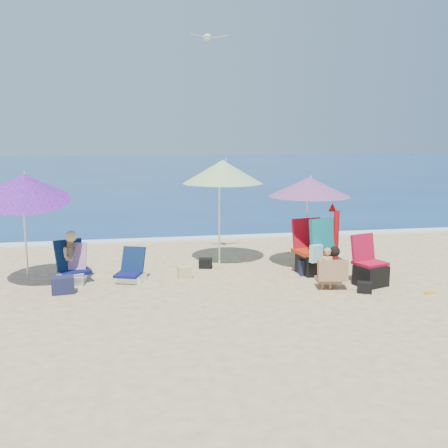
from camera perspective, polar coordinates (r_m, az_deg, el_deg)
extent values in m
plane|color=#D8BC84|center=(9.04, 3.07, -7.87)|extent=(120.00, 120.00, 0.00)
cube|color=navy|center=(53.49, -8.45, 6.45)|extent=(120.00, 80.00, 0.12)
cube|color=white|center=(13.89, -1.90, -1.61)|extent=(120.00, 0.50, 0.04)
cylinder|color=silver|center=(10.72, 9.37, -0.24)|extent=(0.04, 0.04, 1.81)
cone|color=#FD2167|center=(10.63, 9.68, 4.21)|extent=(1.97, 1.97, 0.41)
cylinder|color=white|center=(10.63, 9.92, 5.18)|extent=(0.03, 0.03, 0.11)
cylinder|color=white|center=(10.91, -0.54, 0.88)|extent=(0.05, 0.05, 2.12)
cone|color=#58A319|center=(10.80, -0.17, 5.98)|extent=(2.31, 2.31, 0.50)
cylinder|color=silver|center=(10.77, 0.20, 7.16)|extent=(0.04, 0.04, 0.13)
cylinder|color=silver|center=(10.09, -21.71, -1.09)|extent=(0.13, 0.50, 1.87)
cone|color=#C31BA9|center=(9.82, -21.88, 3.98)|extent=(1.96, 2.02, 0.87)
cylinder|color=white|center=(9.85, -21.78, 5.24)|extent=(0.04, 0.07, 0.13)
cylinder|color=#9D0B0E|center=(10.25, 12.62, -2.16)|extent=(0.14, 0.14, 1.33)
cone|color=#A50C0B|center=(10.18, 12.26, 1.89)|extent=(0.19, 0.19, 0.17)
cube|color=#0D134D|center=(9.78, -10.92, -5.70)|extent=(0.55, 0.52, 0.05)
cube|color=#0B1B3F|center=(9.97, -10.29, -3.96)|extent=(0.51, 0.40, 0.48)
cube|color=white|center=(9.89, -10.43, -6.06)|extent=(0.58, 0.55, 0.14)
cube|color=#C36944|center=(10.05, -16.95, -5.41)|extent=(0.53, 0.48, 0.06)
cube|color=#ED5553|center=(10.21, -16.82, -3.61)|extent=(0.52, 0.33, 0.54)
cube|color=silver|center=(10.02, -17.05, -6.06)|extent=(0.56, 0.50, 0.16)
cube|color=#B60D28|center=(9.88, 16.33, -4.32)|extent=(0.66, 0.63, 0.06)
cube|color=#A50B2D|center=(9.93, 15.54, -2.63)|extent=(0.56, 0.32, 0.54)
cube|color=black|center=(9.83, 16.38, -5.66)|extent=(0.64, 0.60, 0.38)
cube|color=#A6280B|center=(10.29, 9.93, -3.10)|extent=(0.72, 0.67, 0.07)
cube|color=#B20C1C|center=(10.50, 9.42, -1.06)|extent=(0.66, 0.28, 0.64)
cube|color=black|center=(10.43, 10.27, -4.35)|extent=(0.70, 0.64, 0.45)
cube|color=#0A7783|center=(10.13, 11.28, -1.18)|extent=(0.59, 0.29, 0.65)
cube|color=#98DCF3|center=(9.96, 10.45, -3.33)|extent=(0.27, 0.19, 0.34)
imported|color=tan|center=(9.35, 11.59, -4.97)|extent=(0.31, 0.23, 0.78)
cube|color=#350F6B|center=(9.48, 11.76, -6.24)|extent=(0.49, 0.45, 0.05)
cube|color=#3B1074|center=(9.32, 12.29, -5.21)|extent=(0.56, 0.28, 0.40)
sphere|color=black|center=(9.36, 12.51, -3.07)|extent=(0.19, 0.19, 0.19)
imported|color=tan|center=(10.18, -16.92, -3.67)|extent=(0.53, 0.48, 0.90)
cube|color=#0B0F3E|center=(10.10, -16.66, -5.24)|extent=(0.69, 0.65, 0.07)
cube|color=#0B1F3F|center=(10.26, -17.19, -3.35)|extent=(0.62, 0.50, 0.58)
sphere|color=tan|center=(9.98, -17.05, -1.33)|extent=(0.22, 0.22, 0.22)
cube|color=#1A1D3B|center=(9.43, -17.90, -6.63)|extent=(0.42, 0.33, 0.30)
cube|color=black|center=(10.74, -2.12, -4.48)|extent=(0.32, 0.26, 0.21)
cube|color=tan|center=(10.00, -4.50, -5.49)|extent=(0.30, 0.23, 0.23)
cube|color=#161A32|center=(10.36, 9.67, -4.82)|extent=(0.46, 0.36, 0.32)
cube|color=black|center=(9.37, 15.73, -6.98)|extent=(0.30, 0.26, 0.19)
cube|color=orange|center=(9.72, 22.46, -7.26)|extent=(0.21, 0.11, 0.03)
ellipsoid|color=silver|center=(10.80, -1.93, 20.49)|extent=(0.18, 0.34, 0.13)
cube|color=gray|center=(10.79, -2.93, 20.59)|extent=(0.34, 0.10, 0.07)
cube|color=#9C9FA4|center=(10.86, -0.48, 20.54)|extent=(0.34, 0.10, 0.07)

